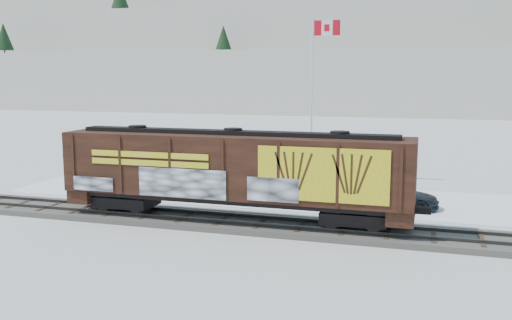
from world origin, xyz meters
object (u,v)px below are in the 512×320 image
(hopper_railcar, at_px, (233,169))
(car_dark, at_px, (395,195))
(car_white, at_px, (314,186))
(flagpole, at_px, (313,123))
(car_silver, at_px, (167,181))

(hopper_railcar, height_order, car_dark, hopper_railcar)
(hopper_railcar, height_order, car_white, hopper_railcar)
(flagpole, bearing_deg, hopper_railcar, -96.47)
(hopper_railcar, xyz_separation_m, car_dark, (7.39, 6.21, -2.10))
(car_silver, bearing_deg, car_white, -98.72)
(hopper_railcar, xyz_separation_m, flagpole, (1.42, 12.52, 1.29))
(flagpole, relative_size, car_silver, 2.27)
(hopper_railcar, distance_m, car_silver, 8.77)
(car_silver, height_order, car_dark, car_silver)
(hopper_railcar, bearing_deg, car_white, 67.53)
(flagpole, xyz_separation_m, car_dark, (5.97, -6.31, -3.38))
(hopper_railcar, relative_size, flagpole, 1.54)
(flagpole, bearing_deg, car_white, -77.48)
(hopper_railcar, xyz_separation_m, car_white, (2.73, 6.61, -1.95))
(car_white, bearing_deg, car_silver, 119.11)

